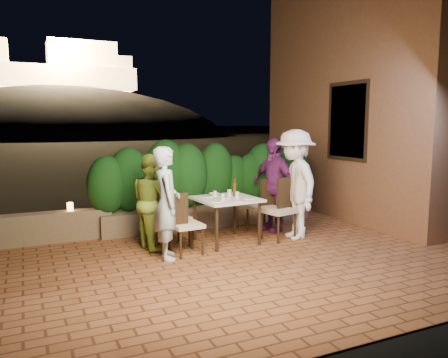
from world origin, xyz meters
TOP-DOWN VIEW (x-y plane):
  - ground at (0.00, 0.00)m, footprint 400.00×400.00m
  - terrace_floor at (0.00, 0.50)m, footprint 7.00×6.00m
  - building_wall at (3.60, 2.00)m, footprint 1.60×5.00m
  - window_pane at (2.82, 1.50)m, footprint 0.08×1.00m
  - window_frame at (2.81, 1.50)m, footprint 0.06×1.15m
  - planter at (0.20, 2.30)m, footprint 4.20×0.55m
  - hedge at (0.20, 2.30)m, footprint 4.00×0.70m
  - parapet at (-2.80, 2.30)m, footprint 2.20×0.30m
  - hill at (2.00, 60.00)m, footprint 52.00×40.00m
  - fortress at (2.00, 60.00)m, footprint 26.00×8.00m
  - dining_table at (-0.03, 1.06)m, footprint 1.02×1.02m
  - plate_nw at (-0.31, 0.81)m, footprint 0.20×0.20m
  - plate_sw at (-0.30, 1.27)m, footprint 0.21×0.21m
  - plate_ne at (0.28, 0.84)m, footprint 0.21×0.21m
  - plate_se at (0.20, 1.34)m, footprint 0.23×0.23m
  - plate_centre at (-0.06, 1.06)m, footprint 0.20×0.20m
  - plate_front at (0.03, 0.71)m, footprint 0.23×0.23m
  - glass_nw at (-0.17, 0.90)m, footprint 0.06×0.06m
  - glass_sw at (-0.16, 1.23)m, footprint 0.06×0.06m
  - glass_ne at (0.11, 0.95)m, footprint 0.06×0.06m
  - glass_se at (0.08, 1.18)m, footprint 0.07×0.07m
  - beer_bottle at (0.16, 1.15)m, footprint 0.06×0.06m
  - bowl at (-0.12, 1.35)m, footprint 0.20×0.20m
  - chair_left_front at (-0.85, 0.72)m, footprint 0.47×0.47m
  - chair_left_back at (-0.89, 1.22)m, footprint 0.51×0.51m
  - chair_right_front at (0.85, 0.87)m, footprint 0.59×0.59m
  - chair_right_back at (0.83, 1.40)m, footprint 0.48×0.48m
  - diner_blue at (-1.17, 0.65)m, footprint 0.49×0.66m
  - diner_green at (-1.22, 1.28)m, footprint 0.69×0.81m
  - diner_white at (1.15, 0.84)m, footprint 0.84×1.28m
  - diner_purple at (1.09, 1.44)m, footprint 0.66×1.07m
  - parapet_lamp at (-2.36, 2.30)m, footprint 0.10×0.10m

SIDE VIEW (x-z plane):
  - hill at x=2.00m, z-range -15.00..7.00m
  - terrace_floor at x=0.00m, z-range -0.15..0.00m
  - ground at x=0.00m, z-range -0.02..-0.02m
  - planter at x=0.20m, z-range 0.00..0.40m
  - parapet at x=-2.80m, z-range 0.00..0.50m
  - dining_table at x=-0.03m, z-range 0.00..0.75m
  - chair_left_front at x=-0.85m, z-range 0.00..0.94m
  - chair_left_back at x=-0.89m, z-range 0.00..0.97m
  - chair_right_back at x=0.83m, z-range 0.00..0.97m
  - chair_right_front at x=0.85m, z-range 0.00..1.05m
  - parapet_lamp at x=-2.36m, z-range 0.50..0.64m
  - diner_green at x=-1.22m, z-range 0.00..1.49m
  - plate_nw at x=-0.31m, z-range 0.75..0.76m
  - plate_centre at x=-0.06m, z-range 0.75..0.76m
  - plate_sw at x=-0.30m, z-range 0.75..0.76m
  - plate_ne at x=0.28m, z-range 0.75..0.76m
  - plate_se at x=0.20m, z-range 0.75..0.76m
  - plate_front at x=0.03m, z-range 0.75..0.76m
  - bowl at x=-0.12m, z-range 0.75..0.79m
  - glass_sw at x=-0.16m, z-range 0.75..0.85m
  - glass_nw at x=-0.17m, z-range 0.75..0.85m
  - glass_ne at x=0.11m, z-range 0.75..0.86m
  - glass_se at x=0.08m, z-range 0.75..0.87m
  - diner_blue at x=-1.17m, z-range 0.00..1.64m
  - diner_purple at x=1.09m, z-range 0.00..1.70m
  - beer_bottle at x=0.16m, z-range 0.75..1.05m
  - diner_white at x=1.15m, z-range 0.00..1.87m
  - hedge at x=0.20m, z-range 0.40..1.50m
  - window_pane at x=2.82m, z-range 1.30..2.70m
  - window_frame at x=2.81m, z-range 1.23..2.77m
  - building_wall at x=3.60m, z-range 0.00..5.00m
  - fortress at x=2.00m, z-range 6.50..14.50m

